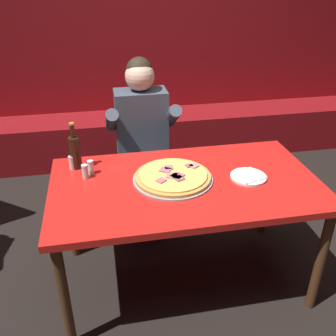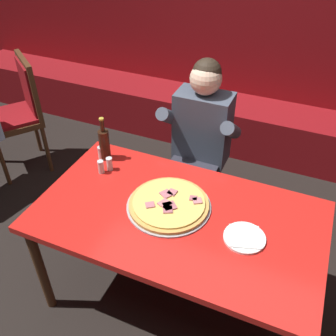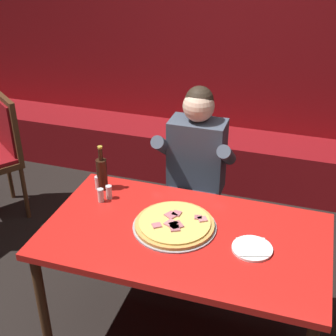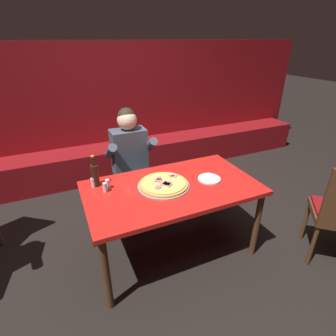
# 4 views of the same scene
# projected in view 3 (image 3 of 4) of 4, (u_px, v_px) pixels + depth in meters

# --- Properties ---
(ground_plane) EXTENTS (24.00, 24.00, 0.00)m
(ground_plane) POSITION_uv_depth(u_px,v_px,m) (182.00, 330.00, 2.88)
(ground_plane) COLOR black
(booth_wall_panel) EXTENTS (6.80, 0.16, 1.90)m
(booth_wall_panel) POSITION_uv_depth(u_px,v_px,m) (251.00, 75.00, 4.23)
(booth_wall_panel) COLOR maroon
(booth_wall_panel) RESTS_ON ground_plane
(booth_bench) EXTENTS (6.46, 0.48, 0.46)m
(booth_bench) POSITION_uv_depth(u_px,v_px,m) (239.00, 161.00, 4.32)
(booth_bench) COLOR maroon
(booth_bench) RESTS_ON ground_plane
(main_dining_table) EXTENTS (1.53, 0.87, 0.74)m
(main_dining_table) POSITION_uv_depth(u_px,v_px,m) (184.00, 244.00, 2.56)
(main_dining_table) COLOR #4C2D19
(main_dining_table) RESTS_ON ground_plane
(pizza) EXTENTS (0.46, 0.46, 0.05)m
(pizza) POSITION_uv_depth(u_px,v_px,m) (175.00, 224.00, 2.56)
(pizza) COLOR #9E9EA3
(pizza) RESTS_ON main_dining_table
(plate_white_paper) EXTENTS (0.21, 0.21, 0.02)m
(plate_white_paper) POSITION_uv_depth(u_px,v_px,m) (252.00, 248.00, 2.39)
(plate_white_paper) COLOR white
(plate_white_paper) RESTS_ON main_dining_table
(beer_bottle) EXTENTS (0.07, 0.07, 0.29)m
(beer_bottle) POSITION_uv_depth(u_px,v_px,m) (102.00, 173.00, 2.87)
(beer_bottle) COLOR black
(beer_bottle) RESTS_ON main_dining_table
(shaker_red_pepper_flakes) EXTENTS (0.04, 0.04, 0.09)m
(shaker_red_pepper_flakes) POSITION_uv_depth(u_px,v_px,m) (98.00, 183.00, 2.90)
(shaker_red_pepper_flakes) COLOR silver
(shaker_red_pepper_flakes) RESTS_ON main_dining_table
(shaker_black_pepper) EXTENTS (0.04, 0.04, 0.09)m
(shaker_black_pepper) POSITION_uv_depth(u_px,v_px,m) (109.00, 193.00, 2.81)
(shaker_black_pepper) COLOR silver
(shaker_black_pepper) RESTS_ON main_dining_table
(shaker_parmesan) EXTENTS (0.04, 0.04, 0.09)m
(shaker_parmesan) POSITION_uv_depth(u_px,v_px,m) (101.00, 196.00, 2.78)
(shaker_parmesan) COLOR silver
(shaker_parmesan) RESTS_ON main_dining_table
(diner_seated_blue_shirt) EXTENTS (0.53, 0.53, 1.27)m
(diner_seated_blue_shirt) POSITION_uv_depth(u_px,v_px,m) (193.00, 171.00, 3.19)
(diner_seated_blue_shirt) COLOR black
(diner_seated_blue_shirt) RESTS_ON ground_plane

